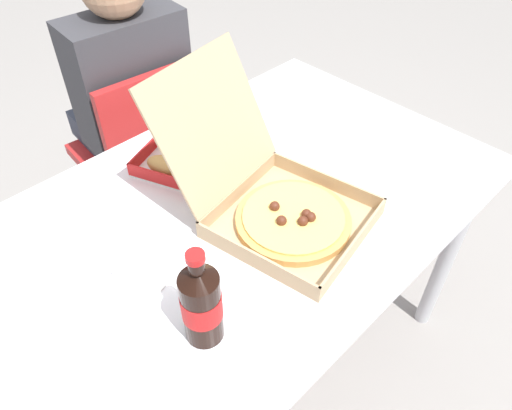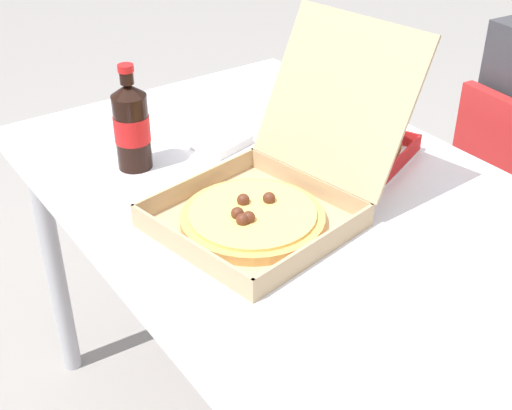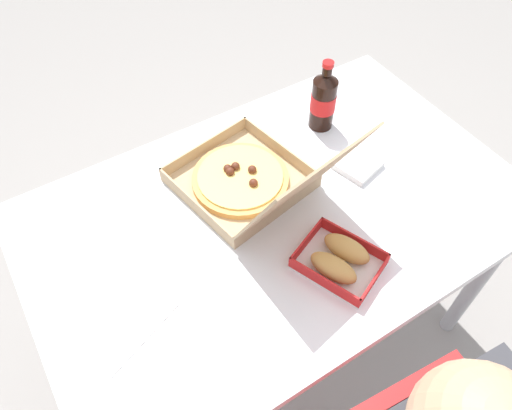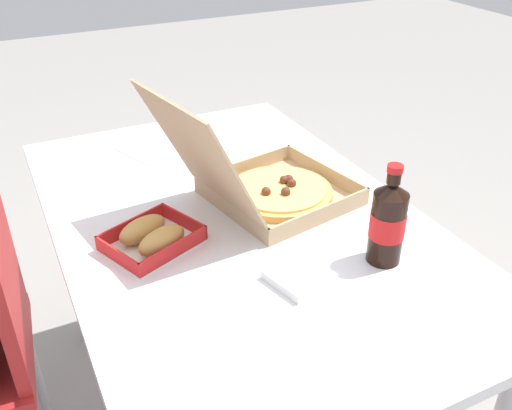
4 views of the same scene
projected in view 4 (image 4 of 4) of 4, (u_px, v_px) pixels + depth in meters
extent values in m
cube|color=white|center=(237.00, 222.00, 1.36)|extent=(1.29, 0.82, 0.03)
cylinder|color=#B7B7BC|center=(258.00, 209.00, 2.12)|extent=(0.05, 0.05, 0.71)
cylinder|color=#B7B7BC|center=(72.00, 256.00, 1.87)|extent=(0.05, 0.05, 0.71)
cube|color=red|center=(7.00, 282.00, 1.30)|extent=(0.36, 0.06, 0.38)
cylinder|color=#B2B2B7|center=(34.00, 364.00, 1.64)|extent=(0.03, 0.03, 0.43)
cube|color=tan|center=(280.00, 197.00, 1.43)|extent=(0.36, 0.36, 0.01)
cube|color=tan|center=(325.00, 172.00, 1.50)|extent=(0.31, 0.06, 0.04)
cube|color=tan|center=(321.00, 215.00, 1.31)|extent=(0.06, 0.31, 0.04)
cube|color=tan|center=(245.00, 166.00, 1.52)|extent=(0.06, 0.31, 0.04)
cube|color=tan|center=(230.00, 208.00, 1.34)|extent=(0.31, 0.06, 0.04)
cube|color=tan|center=(200.00, 155.00, 1.22)|extent=(0.33, 0.20, 0.28)
cylinder|color=tan|center=(280.00, 193.00, 1.42)|extent=(0.26, 0.26, 0.02)
cylinder|color=#EAC666|center=(280.00, 188.00, 1.42)|extent=(0.23, 0.23, 0.01)
sphere|color=#562819|center=(292.00, 183.00, 1.42)|extent=(0.02, 0.02, 0.02)
sphere|color=#562819|center=(285.00, 191.00, 1.39)|extent=(0.02, 0.02, 0.02)
sphere|color=#562819|center=(284.00, 180.00, 1.43)|extent=(0.02, 0.02, 0.02)
sphere|color=#562819|center=(289.00, 179.00, 1.44)|extent=(0.02, 0.02, 0.02)
sphere|color=#562819|center=(266.00, 192.00, 1.38)|extent=(0.02, 0.02, 0.02)
cube|color=white|center=(153.00, 245.00, 1.25)|extent=(0.21, 0.23, 0.00)
cube|color=red|center=(184.00, 221.00, 1.30)|extent=(0.14, 0.06, 0.03)
cube|color=red|center=(117.00, 257.00, 1.18)|extent=(0.14, 0.06, 0.03)
cube|color=red|center=(174.00, 251.00, 1.20)|extent=(0.08, 0.18, 0.03)
cube|color=red|center=(132.00, 226.00, 1.28)|extent=(0.08, 0.18, 0.03)
ellipsoid|color=tan|center=(162.00, 240.00, 1.21)|extent=(0.10, 0.13, 0.05)
ellipsoid|color=tan|center=(142.00, 229.00, 1.25)|extent=(0.10, 0.13, 0.05)
cylinder|color=black|center=(387.00, 228.00, 1.17)|extent=(0.07, 0.07, 0.16)
cone|color=black|center=(392.00, 189.00, 1.12)|extent=(0.07, 0.07, 0.02)
cylinder|color=black|center=(394.00, 177.00, 1.11)|extent=(0.03, 0.03, 0.02)
cylinder|color=red|center=(395.00, 169.00, 1.10)|extent=(0.03, 0.03, 0.01)
cylinder|color=red|center=(387.00, 225.00, 1.16)|extent=(0.07, 0.07, 0.06)
cube|color=white|center=(149.00, 148.00, 1.68)|extent=(0.25, 0.22, 0.00)
cube|color=white|center=(299.00, 276.00, 1.14)|extent=(0.13, 0.13, 0.02)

